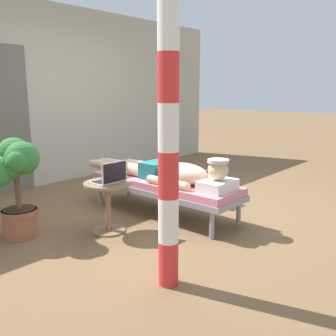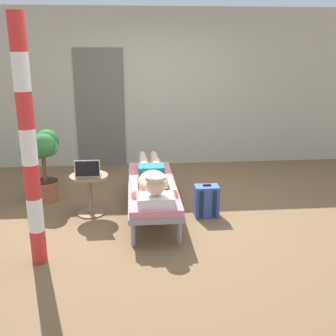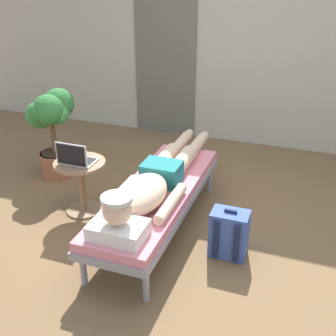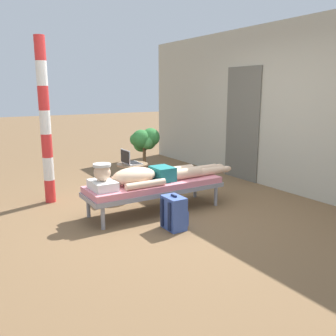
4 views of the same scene
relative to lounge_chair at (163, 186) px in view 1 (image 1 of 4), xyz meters
name	(u,v)px [view 1 (image 1 of 4)]	position (x,y,z in m)	size (l,w,h in m)	color
ground_plane	(170,208)	(0.21, 0.08, -0.35)	(40.00, 40.00, 0.00)	brown
house_wall_back	(45,95)	(0.00, 2.40, 1.00)	(7.60, 0.20, 2.70)	#B2AD99
house_door_panel	(0,121)	(-0.77, 2.29, 0.67)	(0.84, 0.03, 2.04)	#625F54
lounge_chair	(163,186)	(0.00, 0.00, 0.00)	(0.60, 1.92, 0.42)	gray
person_reclining	(168,172)	(0.00, -0.08, 0.17)	(0.53, 2.17, 0.33)	white
side_table	(108,198)	(-0.79, 0.05, 0.01)	(0.48, 0.48, 0.52)	#8C6B4C
laptop	(110,177)	(-0.79, 0.00, 0.24)	(0.31, 0.24, 0.23)	silver
backpack	(206,188)	(0.68, -0.13, -0.15)	(0.30, 0.26, 0.42)	#3F59A5
potted_plant	(15,175)	(-1.46, 0.62, 0.29)	(0.53, 0.51, 0.98)	#9E5B3D
porch_post	(168,128)	(-1.19, -1.11, 0.84)	(0.15, 0.15, 2.37)	red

